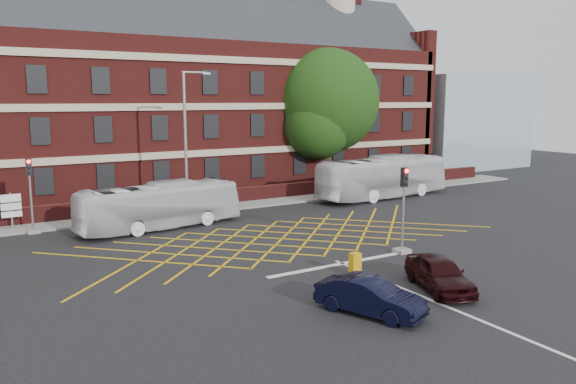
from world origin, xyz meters
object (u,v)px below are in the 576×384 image
car_navy (370,296)px  direction_signs (11,207)px  car_maroon (439,273)px  traffic_light_far (31,203)px  bus_left (160,206)px  street_lamp (187,168)px  deciduous_tree (327,108)px  traffic_light_near (403,218)px  bus_right (383,177)px  utility_cabinet (355,264)px

car_navy → direction_signs: direction_signs is taller
car_maroon → traffic_light_far: (-12.60, 18.92, 1.08)m
bus_left → car_maroon: size_ratio=2.43×
car_navy → street_lamp: (0.51, 18.73, 2.56)m
bus_left → direction_signs: size_ratio=4.43×
deciduous_tree → street_lamp: bearing=-157.5°
bus_left → street_lamp: 3.63m
car_maroon → traffic_light_near: 5.60m
traffic_light_near → direction_signs: 22.29m
bus_right → traffic_light_far: traffic_light_far is taller
car_navy → traffic_light_far: size_ratio=0.92×
bus_right → car_navy: size_ratio=2.93×
car_maroon → direction_signs: direction_signs is taller
deciduous_tree → bus_left: bearing=-155.2°
traffic_light_far → street_lamp: bearing=-4.7°
direction_signs → car_maroon: bearing=-56.4°
deciduous_tree → street_lamp: deciduous_tree is taller
deciduous_tree → traffic_light_far: deciduous_tree is taller
bus_left → bus_right: size_ratio=0.84×
bus_left → deciduous_tree: size_ratio=0.82×
car_navy → deciduous_tree: 30.18m
car_navy → utility_cabinet: car_navy is taller
street_lamp → utility_cabinet: 15.29m
car_maroon → traffic_light_near: traffic_light_near is taller
bus_left → car_navy: size_ratio=2.47×
car_maroon → deciduous_tree: size_ratio=0.34×
traffic_light_near → utility_cabinet: 4.72m
bus_right → car_navy: bearing=133.1°
street_lamp → utility_cabinet: size_ratio=9.35×
bus_left → traffic_light_near: traffic_light_near is taller
bus_left → utility_cabinet: size_ratio=9.85×
bus_right → deciduous_tree: deciduous_tree is taller
traffic_light_near → utility_cabinet: bearing=-158.8°
utility_cabinet → deciduous_tree: bearing=57.8°
bus_right → street_lamp: 15.72m
car_maroon → traffic_light_far: bearing=144.0°
bus_right → deciduous_tree: (-0.44, 6.99, 5.18)m
bus_left → street_lamp: bearing=-60.4°
utility_cabinet → traffic_light_far: bearing=124.8°
direction_signs → utility_cabinet: 20.81m
car_navy → bus_left: bearing=74.2°
car_navy → traffic_light_near: 8.59m
traffic_light_far → street_lamp: street_lamp is taller
bus_right → direction_signs: size_ratio=5.27×
car_navy → direction_signs: size_ratio=1.80×
car_maroon → utility_cabinet: car_maroon is taller
bus_left → car_maroon: bearing=-167.3°
car_maroon → utility_cabinet: 3.67m
car_navy → traffic_light_near: size_ratio=0.92×
car_maroon → street_lamp: size_ratio=0.43×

